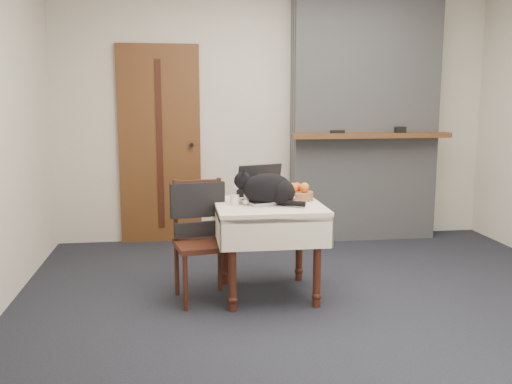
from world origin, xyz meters
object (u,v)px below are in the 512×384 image
Objects in this scene: cat at (269,189)px; pill_bottle at (293,200)px; door at (160,145)px; side_table at (269,219)px; chair at (200,223)px; cream_jar at (235,200)px; fruit_basket at (298,193)px; laptop at (265,192)px.

cat reaches higher than pill_bottle.
side_table is (0.84, -1.77, -0.41)m from door.
chair is (0.33, -1.74, -0.44)m from door.
door is at bearing 90.55° from chair.
fruit_basket reaches higher than cream_jar.
cream_jar is 0.52m from fruit_basket.
door is 30.68× the size of pill_bottle.
cat is at bearing -149.30° from fruit_basket.
door is 4.45× the size of laptop.
cream_jar is 0.42m from pill_bottle.
cream_jar is at bearing -20.85° from chair.
side_table is at bearing -14.37° from chair.
cat is 6.98× the size of cream_jar.
side_table is 0.21m from laptop.
fruit_basket is (0.50, 0.14, 0.02)m from cream_jar.
cat is at bearing -3.44° from cream_jar.
laptop is 6.18× the size of cream_jar.
pill_bottle is 0.22m from fruit_basket.
side_table is 0.24m from pill_bottle.
laptop reaches higher than fruit_basket.
chair is (-0.76, -0.09, -0.19)m from fruit_basket.
fruit_basket is (0.25, 0.13, 0.16)m from side_table.
laptop is at bearing -176.92° from fruit_basket.
side_table is at bearing -153.40° from fruit_basket.
laptop is at bearing 26.98° from cream_jar.
cat reaches higher than side_table.
door reaches higher than laptop.
side_table is at bearing 2.45° from cream_jar.
chair is at bearing -171.88° from cat.
chair is at bearing 170.45° from pill_bottle.
door is 1.99m from fruit_basket.
chair reaches higher than fruit_basket.
chair is at bearing 175.83° from side_table.
fruit_basket is (0.25, 0.15, -0.06)m from cat.
cream_jar is (-0.24, -0.12, -0.03)m from laptop.
cream_jar is (-0.25, 0.01, -0.08)m from cat.
side_table is at bearing -103.35° from laptop.
door is 2.56× the size of side_table.
laptop is (0.82, -1.66, -0.23)m from door.
side_table is 0.23m from cat.
door is 2.00m from side_table.
side_table is 0.51m from chair.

